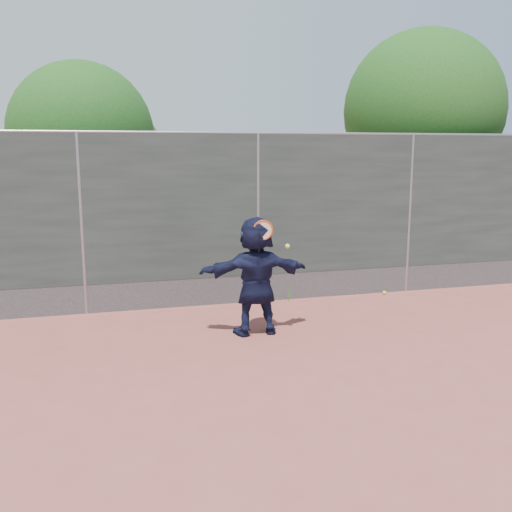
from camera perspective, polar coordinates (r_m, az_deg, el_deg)
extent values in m
plane|color=#9E4C42|center=(7.27, 7.67, -11.49)|extent=(80.00, 80.00, 0.00)
imported|color=black|center=(8.42, 0.00, -1.98)|extent=(1.65, 0.53, 1.77)
sphere|color=#DCF837|center=(11.16, 12.72, -3.60)|extent=(0.07, 0.07, 0.07)
cube|color=#38423D|center=(10.10, 0.20, 5.08)|extent=(20.00, 0.04, 2.50)
cube|color=slate|center=(10.35, 0.20, -3.21)|extent=(20.00, 0.03, 0.50)
cylinder|color=gray|center=(10.05, 0.21, 12.19)|extent=(20.00, 0.05, 0.05)
cylinder|color=gray|center=(9.77, -17.04, 2.96)|extent=(0.06, 0.06, 3.00)
cylinder|color=gray|center=(10.12, 0.20, 3.67)|extent=(0.06, 0.06, 3.00)
cylinder|color=gray|center=(11.29, 15.09, 4.03)|extent=(0.06, 0.06, 3.00)
torus|color=#CA4213|center=(8.12, 0.71, 2.60)|extent=(0.29, 0.05, 0.29)
cylinder|color=beige|center=(8.12, 0.71, 2.60)|extent=(0.25, 0.03, 0.25)
cylinder|color=black|center=(8.16, 0.33, 1.22)|extent=(0.04, 0.13, 0.33)
sphere|color=#DCF837|center=(8.25, 3.16, 0.99)|extent=(0.07, 0.07, 0.07)
cylinder|color=#382314|center=(13.95, 15.87, 4.36)|extent=(0.28, 0.28, 2.60)
sphere|color=#23561C|center=(13.91, 16.36, 13.78)|extent=(3.60, 3.60, 3.60)
sphere|color=#23561C|center=(14.44, 18.35, 12.10)|extent=(2.52, 2.52, 2.52)
cylinder|color=#382314|center=(12.80, -16.56, 2.89)|extent=(0.28, 0.28, 2.20)
sphere|color=#23561C|center=(12.70, -17.03, 11.52)|extent=(3.00, 3.00, 3.00)
sphere|color=#23561C|center=(12.89, -14.23, 10.31)|extent=(2.10, 2.10, 2.10)
cone|color=#387226|center=(10.34, 1.71, -3.92)|extent=(0.03, 0.03, 0.26)
cone|color=#387226|center=(10.44, 3.26, -3.68)|extent=(0.03, 0.03, 0.30)
cone|color=#387226|center=(10.23, -0.14, -4.19)|extent=(0.03, 0.03, 0.22)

